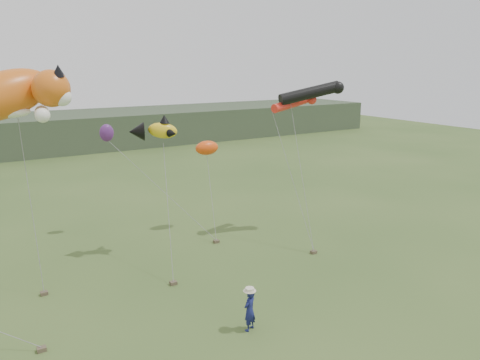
# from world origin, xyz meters

# --- Properties ---
(ground) EXTENTS (120.00, 120.00, 0.00)m
(ground) POSITION_xyz_m (0.00, 0.00, 0.00)
(ground) COLOR #385123
(ground) RESTS_ON ground
(headland) EXTENTS (90.00, 13.00, 4.00)m
(headland) POSITION_xyz_m (-3.11, 44.69, 1.92)
(headland) COLOR #2D3D28
(headland) RESTS_ON ground
(festival_attendant) EXTENTS (0.71, 0.61, 1.65)m
(festival_attendant) POSITION_xyz_m (-0.55, -0.25, 0.83)
(festival_attendant) COLOR navy
(festival_attendant) RESTS_ON ground
(sandbag_anchors) EXTENTS (14.17, 6.08, 0.16)m
(sandbag_anchors) POSITION_xyz_m (-1.36, 5.28, 0.08)
(sandbag_anchors) COLOR brown
(sandbag_anchors) RESTS_ON ground
(cat_kite) EXTENTS (5.68, 3.30, 3.04)m
(cat_kite) POSITION_xyz_m (-6.83, 8.51, 8.57)
(cat_kite) COLOR orange
(cat_kite) RESTS_ON ground
(fish_kite) EXTENTS (2.60, 1.70, 1.29)m
(fish_kite) POSITION_xyz_m (-0.67, 8.65, 6.58)
(fish_kite) COLOR yellow
(fish_kite) RESTS_ON ground
(tube_kites) EXTENTS (4.18, 2.12, 1.75)m
(tube_kites) POSITION_xyz_m (8.31, 7.45, 8.08)
(tube_kites) COLOR black
(tube_kites) RESTS_ON ground
(misc_kites) EXTENTS (6.41, 2.90, 1.94)m
(misc_kites) POSITION_xyz_m (1.88, 11.47, 5.29)
(misc_kites) COLOR #E6490F
(misc_kites) RESTS_ON ground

